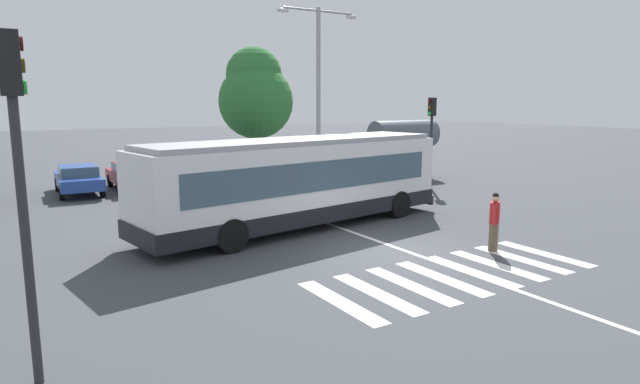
{
  "coord_description": "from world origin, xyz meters",
  "views": [
    {
      "loc": [
        -9.58,
        -11.37,
        4.27
      ],
      "look_at": [
        -0.29,
        3.53,
        1.3
      ],
      "focal_mm": 29.93,
      "sensor_mm": 36.0,
      "label": 1
    }
  ],
  "objects_px": {
    "pedestrian_crossing_street": "(494,219)",
    "traffic_light_near_corner": "(18,157)",
    "parked_car_red": "(132,174)",
    "twin_arm_street_lamp": "(318,80)",
    "background_tree_right": "(255,94)",
    "parked_car_champagne": "(282,165)",
    "parked_car_charcoal": "(238,168)",
    "parked_car_blue": "(78,178)",
    "city_transit_bus": "(299,182)",
    "bus_stop_shelter": "(404,135)",
    "traffic_light_far_corner": "(431,127)",
    "parked_car_black": "(190,171)"
  },
  "relations": [
    {
      "from": "pedestrian_crossing_street",
      "to": "traffic_light_near_corner",
      "type": "xyz_separation_m",
      "value": [
        -11.8,
        -1.29,
        2.52
      ]
    },
    {
      "from": "pedestrian_crossing_street",
      "to": "parked_car_red",
      "type": "relative_size",
      "value": 0.38
    },
    {
      "from": "twin_arm_street_lamp",
      "to": "background_tree_right",
      "type": "relative_size",
      "value": 1.09
    },
    {
      "from": "parked_car_champagne",
      "to": "traffic_light_near_corner",
      "type": "relative_size",
      "value": 0.89
    },
    {
      "from": "pedestrian_crossing_street",
      "to": "parked_car_charcoal",
      "type": "distance_m",
      "value": 16.66
    },
    {
      "from": "parked_car_blue",
      "to": "parked_car_champagne",
      "type": "xyz_separation_m",
      "value": [
        10.61,
        -0.28,
        0.0
      ]
    },
    {
      "from": "background_tree_right",
      "to": "city_transit_bus",
      "type": "bearing_deg",
      "value": -110.44
    },
    {
      "from": "parked_car_blue",
      "to": "background_tree_right",
      "type": "relative_size",
      "value": 0.59
    },
    {
      "from": "parked_car_charcoal",
      "to": "pedestrian_crossing_street",
      "type": "bearing_deg",
      "value": -87.35
    },
    {
      "from": "pedestrian_crossing_street",
      "to": "bus_stop_shelter",
      "type": "xyz_separation_m",
      "value": [
        7.81,
        13.08,
        1.45
      ]
    },
    {
      "from": "city_transit_bus",
      "to": "twin_arm_street_lamp",
      "type": "xyz_separation_m",
      "value": [
        4.45,
        5.91,
        3.68
      ]
    },
    {
      "from": "pedestrian_crossing_street",
      "to": "traffic_light_far_corner",
      "type": "bearing_deg",
      "value": 55.33
    },
    {
      "from": "traffic_light_near_corner",
      "to": "bus_stop_shelter",
      "type": "xyz_separation_m",
      "value": [
        19.61,
        14.38,
        -1.07
      ]
    },
    {
      "from": "pedestrian_crossing_street",
      "to": "parked_car_champagne",
      "type": "bearing_deg",
      "value": 83.45
    },
    {
      "from": "city_transit_bus",
      "to": "pedestrian_crossing_street",
      "type": "xyz_separation_m",
      "value": [
        3.29,
        -5.56,
        -0.62
      ]
    },
    {
      "from": "city_transit_bus",
      "to": "parked_car_black",
      "type": "height_order",
      "value": "city_transit_bus"
    },
    {
      "from": "parked_car_champagne",
      "to": "background_tree_right",
      "type": "bearing_deg",
      "value": 80.63
    },
    {
      "from": "pedestrian_crossing_street",
      "to": "bus_stop_shelter",
      "type": "height_order",
      "value": "bus_stop_shelter"
    },
    {
      "from": "parked_car_black",
      "to": "traffic_light_far_corner",
      "type": "relative_size",
      "value": 1.01
    },
    {
      "from": "parked_car_black",
      "to": "parked_car_charcoal",
      "type": "height_order",
      "value": "same"
    },
    {
      "from": "parked_car_charcoal",
      "to": "bus_stop_shelter",
      "type": "distance_m",
      "value": 9.44
    },
    {
      "from": "pedestrian_crossing_street",
      "to": "background_tree_right",
      "type": "distance_m",
      "value": 22.31
    },
    {
      "from": "parked_car_champagne",
      "to": "twin_arm_street_lamp",
      "type": "distance_m",
      "value": 6.88
    },
    {
      "from": "city_transit_bus",
      "to": "parked_car_charcoal",
      "type": "xyz_separation_m",
      "value": [
        2.52,
        11.08,
        -0.82
      ]
    },
    {
      "from": "parked_car_blue",
      "to": "background_tree_right",
      "type": "height_order",
      "value": "background_tree_right"
    },
    {
      "from": "parked_car_charcoal",
      "to": "twin_arm_street_lamp",
      "type": "xyz_separation_m",
      "value": [
        1.93,
        -5.17,
        4.5
      ]
    },
    {
      "from": "parked_car_red",
      "to": "parked_car_charcoal",
      "type": "relative_size",
      "value": 0.98
    },
    {
      "from": "twin_arm_street_lamp",
      "to": "bus_stop_shelter",
      "type": "bearing_deg",
      "value": 13.6
    },
    {
      "from": "parked_car_champagne",
      "to": "traffic_light_far_corner",
      "type": "bearing_deg",
      "value": -54.73
    },
    {
      "from": "parked_car_blue",
      "to": "bus_stop_shelter",
      "type": "bearing_deg",
      "value": -13.04
    },
    {
      "from": "parked_car_red",
      "to": "traffic_light_far_corner",
      "type": "xyz_separation_m",
      "value": [
        13.02,
        -7.11,
        2.26
      ]
    },
    {
      "from": "city_transit_bus",
      "to": "traffic_light_near_corner",
      "type": "height_order",
      "value": "traffic_light_near_corner"
    },
    {
      "from": "twin_arm_street_lamp",
      "to": "pedestrian_crossing_street",
      "type": "bearing_deg",
      "value": -95.77
    },
    {
      "from": "pedestrian_crossing_street",
      "to": "parked_car_champagne",
      "type": "relative_size",
      "value": 0.37
    },
    {
      "from": "parked_car_black",
      "to": "parked_car_charcoal",
      "type": "distance_m",
      "value": 2.68
    },
    {
      "from": "traffic_light_near_corner",
      "to": "bus_stop_shelter",
      "type": "bearing_deg",
      "value": 36.24
    },
    {
      "from": "parked_car_charcoal",
      "to": "traffic_light_near_corner",
      "type": "height_order",
      "value": "traffic_light_near_corner"
    },
    {
      "from": "pedestrian_crossing_street",
      "to": "parked_car_charcoal",
      "type": "bearing_deg",
      "value": 92.65
    },
    {
      "from": "city_transit_bus",
      "to": "traffic_light_near_corner",
      "type": "xyz_separation_m",
      "value": [
        -8.51,
        -6.86,
        1.9
      ]
    },
    {
      "from": "traffic_light_far_corner",
      "to": "bus_stop_shelter",
      "type": "distance_m",
      "value": 3.53
    },
    {
      "from": "traffic_light_near_corner",
      "to": "twin_arm_street_lamp",
      "type": "distance_m",
      "value": 18.28
    },
    {
      "from": "parked_car_red",
      "to": "parked_car_champagne",
      "type": "xyz_separation_m",
      "value": [
        8.17,
        -0.25,
        0.0
      ]
    },
    {
      "from": "city_transit_bus",
      "to": "parked_car_red",
      "type": "height_order",
      "value": "city_transit_bus"
    },
    {
      "from": "parked_car_champagne",
      "to": "bus_stop_shelter",
      "type": "height_order",
      "value": "bus_stop_shelter"
    },
    {
      "from": "twin_arm_street_lamp",
      "to": "parked_car_champagne",
      "type": "bearing_deg",
      "value": 81.73
    },
    {
      "from": "parked_car_black",
      "to": "traffic_light_far_corner",
      "type": "distance_m",
      "value": 12.46
    },
    {
      "from": "parked_car_charcoal",
      "to": "bus_stop_shelter",
      "type": "relative_size",
      "value": 1.12
    },
    {
      "from": "parked_car_charcoal",
      "to": "twin_arm_street_lamp",
      "type": "height_order",
      "value": "twin_arm_street_lamp"
    },
    {
      "from": "pedestrian_crossing_street",
      "to": "parked_car_red",
      "type": "distance_m",
      "value": 18.01
    },
    {
      "from": "parked_car_black",
      "to": "parked_car_blue",
      "type": "bearing_deg",
      "value": 176.09
    }
  ]
}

